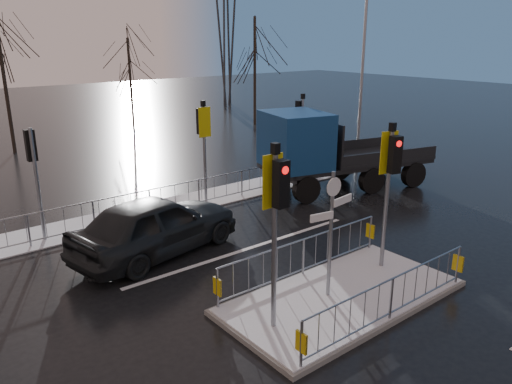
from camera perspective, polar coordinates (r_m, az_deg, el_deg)
ground at (r=12.55m, az=9.81°, el=-11.99°), size 120.00×120.00×0.00m
snow_verge at (r=18.79m, az=-10.05°, el=-1.74°), size 30.00×2.00×0.04m
lane_markings at (r=12.36m, az=10.98°, el=-12.52°), size 8.00×11.38×0.01m
traffic_island at (r=12.36m, az=9.83°, el=-10.41°), size 6.00×3.04×4.15m
far_kerb_fixtures at (r=18.20m, az=-8.63°, el=1.00°), size 18.00×0.65×3.83m
car_far_lane at (r=14.73m, az=-11.33°, el=-3.70°), size 5.49×3.05×1.77m
flatbed_truck at (r=20.18m, az=7.03°, el=4.86°), size 7.54×4.24×3.30m
tree_far_a at (r=29.81m, az=-27.07°, el=13.14°), size 3.75×3.75×7.08m
tree_far_b at (r=34.30m, az=-14.26°, el=13.72°), size 3.25×3.25×6.14m
tree_far_c at (r=35.91m, az=-0.14°, el=15.92°), size 4.00×4.00×7.55m
street_lamp_right at (r=24.58m, az=12.15°, el=13.06°), size 1.25×0.18×8.00m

